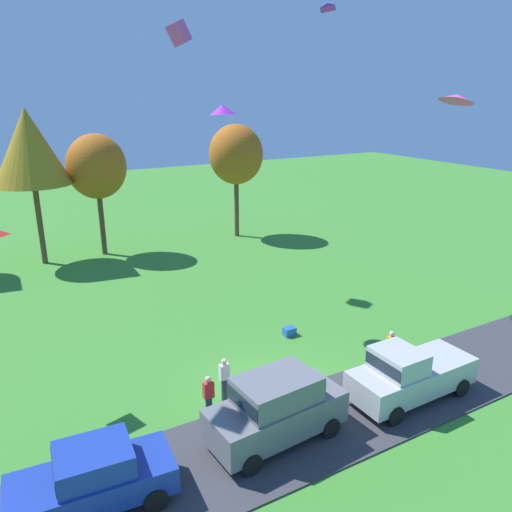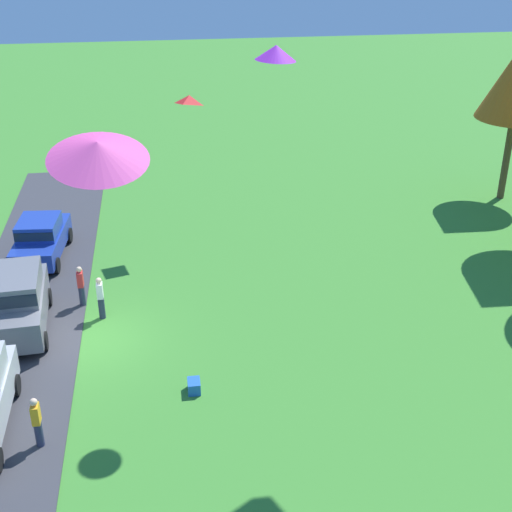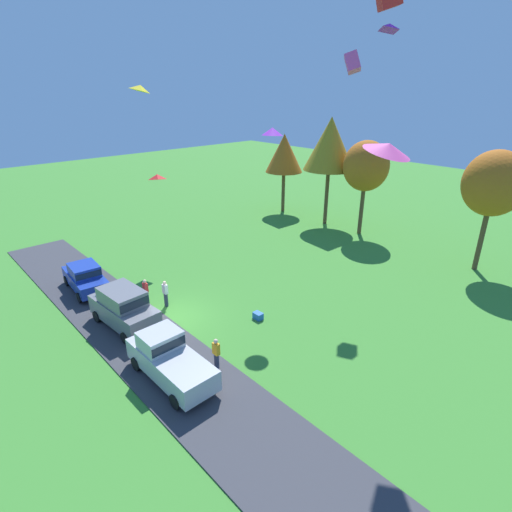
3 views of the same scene
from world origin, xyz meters
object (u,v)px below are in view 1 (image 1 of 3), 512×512
(car_suv_mid_row, at_px, (276,406))
(tree_center_back, at_px, (29,147))
(kite_diamond_near_flag, at_px, (327,6))
(person_beside_suv, at_px, (390,350))
(tree_lone_near, at_px, (96,167))
(tree_left_of_center, at_px, (236,155))
(car_sedan_far_end, at_px, (93,476))
(person_watching_sky, at_px, (224,379))
(kite_box_mid_center, at_px, (179,33))
(cooler_box, at_px, (289,332))
(person_on_lawn, at_px, (209,397))
(car_pickup_near_entrance, at_px, (408,373))
(kite_delta_high_right, at_px, (457,98))
(kite_delta_trailing_tail, at_px, (223,110))

(car_suv_mid_row, bearing_deg, tree_center_back, 99.94)
(tree_center_back, distance_m, kite_diamond_near_flag, 19.80)
(person_beside_suv, xyz_separation_m, tree_lone_near, (-6.51, 21.60, 5.29))
(kite_diamond_near_flag, bearing_deg, tree_left_of_center, 82.82)
(car_sedan_far_end, relative_size, person_watching_sky, 2.65)
(person_beside_suv, relative_size, person_watching_sky, 1.00)
(car_suv_mid_row, relative_size, tree_left_of_center, 0.54)
(tree_lone_near, xyz_separation_m, kite_box_mid_center, (3.23, -7.93, 7.75))
(cooler_box, xyz_separation_m, kite_diamond_near_flag, (4.23, 3.71, 14.69))
(person_on_lawn, relative_size, tree_lone_near, 0.20)
(person_watching_sky, bearing_deg, person_on_lawn, -141.40)
(car_pickup_near_entrance, bearing_deg, tree_lone_near, 103.13)
(tree_lone_near, bearing_deg, tree_center_back, -179.49)
(tree_left_of_center, height_order, kite_diamond_near_flag, kite_diamond_near_flag)
(car_suv_mid_row, height_order, person_watching_sky, car_suv_mid_row)
(person_beside_suv, height_order, kite_delta_high_right, kite_delta_high_right)
(tree_lone_near, bearing_deg, car_suv_mid_row, -89.88)
(car_suv_mid_row, xyz_separation_m, kite_delta_trailing_tail, (2.60, 8.88, 8.93))
(person_watching_sky, bearing_deg, tree_lone_near, 88.82)
(tree_center_back, height_order, kite_box_mid_center, kite_box_mid_center)
(cooler_box, distance_m, kite_delta_high_right, 13.20)
(tree_lone_near, height_order, kite_diamond_near_flag, kite_diamond_near_flag)
(car_suv_mid_row, xyz_separation_m, person_on_lawn, (-1.46, 2.10, -0.42))
(car_sedan_far_end, xyz_separation_m, kite_box_mid_center, (9.00, 15.11, 12.88))
(person_beside_suv, height_order, kite_delta_trailing_tail, kite_delta_trailing_tail)
(kite_delta_high_right, bearing_deg, person_beside_suv, -152.84)
(person_watching_sky, distance_m, kite_box_mid_center, 18.28)
(car_sedan_far_end, height_order, person_watching_sky, car_sedan_far_end)
(car_pickup_near_entrance, distance_m, person_on_lawn, 7.36)
(car_sedan_far_end, xyz_separation_m, kite_delta_high_right, (18.13, 4.45, 9.67))
(car_sedan_far_end, distance_m, kite_box_mid_center, 21.79)
(car_sedan_far_end, height_order, person_beside_suv, car_sedan_far_end)
(car_sedan_far_end, height_order, tree_center_back, tree_center_back)
(car_pickup_near_entrance, relative_size, tree_center_back, 0.50)
(tree_center_back, bearing_deg, car_sedan_far_end, -94.39)
(tree_left_of_center, bearing_deg, car_pickup_near_entrance, -101.98)
(tree_left_of_center, distance_m, kite_delta_trailing_tail, 16.28)
(car_suv_mid_row, height_order, car_pickup_near_entrance, car_suv_mid_row)
(tree_center_back, bearing_deg, kite_delta_trailing_tail, -64.91)
(tree_lone_near, height_order, kite_box_mid_center, kite_box_mid_center)
(car_sedan_far_end, xyz_separation_m, car_suv_mid_row, (5.81, -0.06, 0.25))
(person_watching_sky, bearing_deg, kite_box_mid_center, 73.45)
(person_watching_sky, relative_size, kite_diamond_near_flag, 2.33)
(tree_lone_near, distance_m, kite_delta_high_right, 22.79)
(car_pickup_near_entrance, bearing_deg, kite_diamond_near_flag, 72.20)
(tree_center_back, bearing_deg, cooler_box, -63.37)
(tree_lone_near, relative_size, kite_box_mid_center, 7.74)
(cooler_box, distance_m, kite_box_mid_center, 16.53)
(car_pickup_near_entrance, relative_size, kite_box_mid_center, 4.63)
(kite_diamond_near_flag, bearing_deg, person_beside_suv, -105.30)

